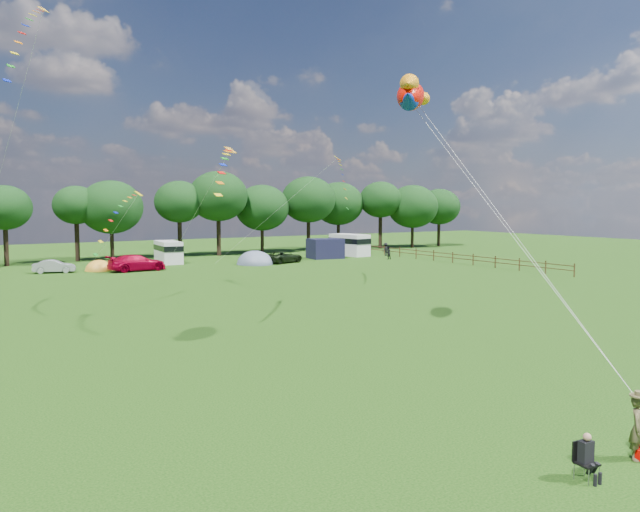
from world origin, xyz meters
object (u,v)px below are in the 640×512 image
kite_flyer (638,428)px  walker_b (386,249)px  tent_orange (99,270)px  walker_a (388,253)px  car_c (137,263)px  campervan_c (168,251)px  fish_kite (410,95)px  car_d (284,257)px  campervan_d (349,244)px  camp_chair (585,452)px  car_b (54,266)px  tent_greyblue (255,264)px

kite_flyer → walker_b: (31.51, 51.40, -0.01)m
tent_orange → kite_flyer: 52.39m
walker_a → car_c: bearing=-4.5°
campervan_c → fish_kite: fish_kite is taller
car_d → campervan_d: size_ratio=0.83×
camp_chair → fish_kite: size_ratio=0.32×
car_d → car_b: bearing=65.2°
fish_kite → walker_a: fish_kite is taller
car_d → tent_greyblue: tent_greyblue is taller
tent_orange → fish_kite: bearing=-80.6°
tent_greyblue → fish_kite: 38.71m
campervan_d → fish_kite: size_ratio=1.58×
fish_kite → walker_a: size_ratio=2.34×
walker_b → camp_chair: bearing=40.4°
car_b → campervan_c: (11.91, 3.65, 0.66)m
car_d → fish_kite: (-12.35, -35.72, 10.83)m
kite_flyer → camp_chair: (-2.14, -0.04, -0.14)m
campervan_d → car_d: bearing=102.7°
camp_chair → tent_orange: bearing=93.2°
car_c → fish_kite: fish_kite is taller
campervan_c → tent_orange: campervan_c is taller
car_d → camp_chair: bearing=140.9°
campervan_d → campervan_c: bearing=77.6°
tent_greyblue → walker_a: size_ratio=2.80×
car_b → car_d: size_ratio=0.74×
campervan_d → tent_orange: 29.95m
car_d → campervan_d: (11.23, 3.98, 0.78)m
car_c → car_d: bearing=-95.7°
car_c → fish_kite: size_ratio=1.48×
kite_flyer → walker_a: size_ratio=1.07×
car_b → kite_flyer: 52.87m
fish_kite → camp_chair: bearing=-161.0°
car_c → campervan_d: size_ratio=0.94×
tent_orange → camp_chair: size_ratio=2.52×
car_b → walker_a: 35.06m
camp_chair → walker_b: walker_b is taller
car_d → kite_flyer: (-16.74, -50.04, 0.18)m
campervan_c → kite_flyer: 56.52m
campervan_c → walker_b: (25.43, -4.79, -0.47)m
campervan_c → camp_chair: (-8.23, -56.23, -0.60)m
tent_greyblue → walker_a: walker_a is taller
fish_kite → walker_b: fish_kite is taller
walker_a → walker_b: size_ratio=0.95×
car_c → kite_flyer: 50.19m
tent_greyblue → walker_b: walker_b is taller
car_c → walker_b: bearing=-92.9°
car_d → tent_orange: 18.80m
car_b → camp_chair: size_ratio=3.03×
car_b → fish_kite: (10.21, -38.22, 10.86)m
car_c → camp_chair: (-3.26, -50.22, -0.11)m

